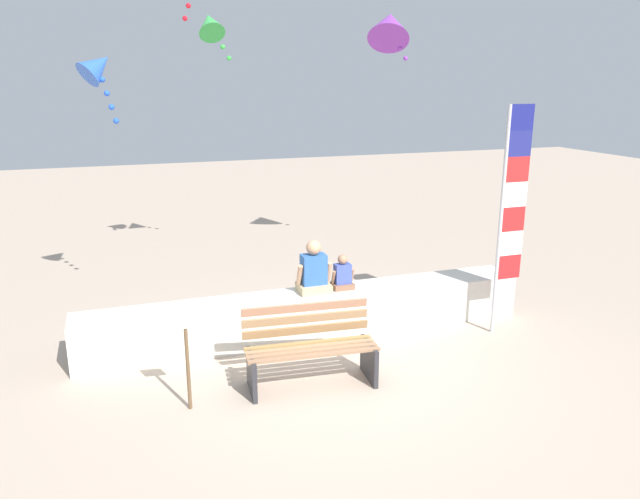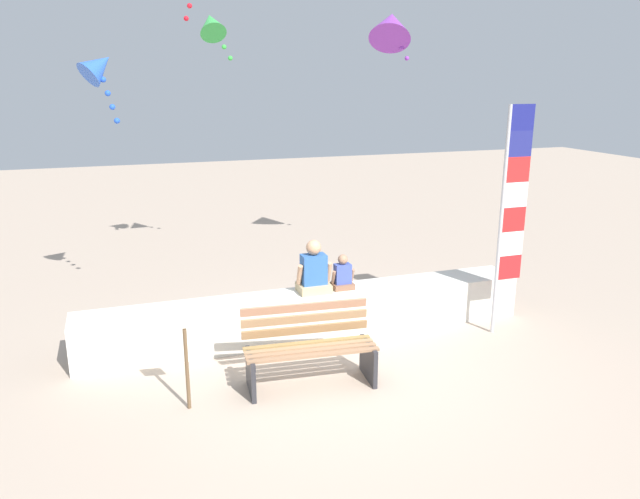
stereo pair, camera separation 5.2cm
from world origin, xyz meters
The scene contains 10 objects.
ground_plane centered at (0.00, 0.00, 0.00)m, with size 40.00×40.00×0.00m, color tan.
seawall_ledge centered at (0.00, 1.16, 0.30)m, with size 6.11×0.63×0.60m, color silver.
park_bench centered at (-0.43, -0.12, 0.41)m, with size 1.53×0.74×0.88m.
person_adult centered at (0.06, 1.20, 0.88)m, with size 0.47×0.35×0.72m.
person_child centered at (0.48, 1.20, 0.79)m, with size 0.32×0.23×0.49m.
flag_banner centered at (2.52, 0.43, 1.77)m, with size 0.39×0.05×3.07m.
kite_purple centered at (2.44, 4.09, 4.27)m, with size 1.10×1.17×1.03m.
kite_green centered at (-0.61, 4.57, 4.26)m, with size 0.57×0.63×0.88m.
kite_blue centered at (-2.43, 3.05, 3.53)m, with size 0.68×0.70×1.04m.
sign_post centered at (-1.82, -0.26, 0.66)m, with size 0.24×0.05×1.09m.
Camera 1 is at (-2.40, -6.11, 3.36)m, focal length 33.92 mm.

